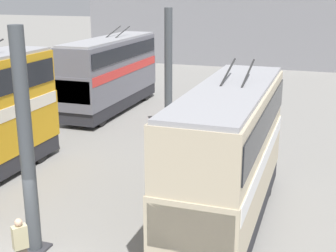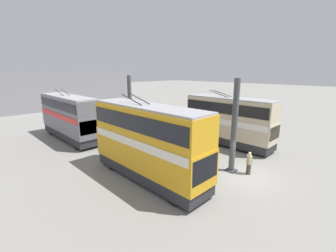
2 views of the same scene
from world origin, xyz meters
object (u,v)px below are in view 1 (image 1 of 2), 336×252
bus_left_far (228,150)px  oil_drum (206,142)px  person_by_left_row (184,187)px  bus_right_mid (111,70)px  person_aisle_foreground (21,244)px

bus_left_far → oil_drum: bearing=19.6°
person_by_left_row → oil_drum: (6.69, 0.86, -0.41)m
oil_drum → bus_right_mid: bearing=53.9°
bus_left_far → person_by_left_row: 2.86m
bus_left_far → bus_right_mid: 17.39m
person_aisle_foreground → person_by_left_row: 6.54m
person_aisle_foreground → oil_drum: bearing=-64.2°
person_aisle_foreground → person_by_left_row: size_ratio=1.11×
person_by_left_row → oil_drum: person_by_left_row is taller
bus_left_far → bus_right_mid: bus_left_far is taller
bus_left_far → oil_drum: (7.60, 2.71, -2.40)m
oil_drum → person_by_left_row: bearing=-172.6°
bus_right_mid → person_aisle_foreground: bus_right_mid is taller
person_aisle_foreground → person_by_left_row: (5.71, -3.20, -0.10)m
bus_left_far → person_by_left_row: size_ratio=5.85×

